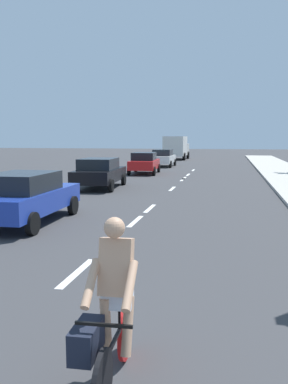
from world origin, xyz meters
TOP-DOWN VIEW (x-y plane):
  - ground_plane at (0.00, 20.00)m, footprint 160.00×160.00m
  - lane_stripe_2 at (0.00, 8.97)m, footprint 0.16×1.80m
  - lane_stripe_3 at (0.00, 14.06)m, footprint 0.16×1.80m
  - lane_stripe_4 at (0.00, 16.48)m, footprint 0.16×1.80m
  - lane_stripe_5 at (0.00, 22.59)m, footprint 0.16×1.80m
  - lane_stripe_6 at (0.00, 27.34)m, footprint 0.16×1.80m
  - lane_stripe_7 at (0.00, 28.27)m, footprint 0.16×1.80m
  - lane_stripe_8 at (0.00, 30.86)m, footprint 0.16×1.80m
  - lane_stripe_9 at (0.00, 35.12)m, footprint 0.16×1.80m
  - cyclist at (1.69, 5.57)m, footprint 0.64×1.71m
  - parked_car_blue at (-3.29, 13.14)m, footprint 2.17×4.59m
  - parked_car_black at (-3.78, 22.09)m, footprint 2.32×4.69m
  - parked_car_red at (-3.23, 30.99)m, footprint 2.17×4.36m
  - parked_car_white at (-3.09, 38.76)m, footprint 1.98×4.26m
  - delivery_truck at (-3.52, 51.48)m, footprint 2.76×6.28m

SIDE VIEW (x-z plane):
  - ground_plane at x=0.00m, z-range 0.00..0.00m
  - lane_stripe_2 at x=0.00m, z-range 0.00..0.01m
  - lane_stripe_3 at x=0.00m, z-range 0.00..0.01m
  - lane_stripe_4 at x=0.00m, z-range 0.00..0.01m
  - lane_stripe_5 at x=0.00m, z-range 0.00..0.01m
  - lane_stripe_6 at x=0.00m, z-range 0.00..0.01m
  - lane_stripe_7 at x=0.00m, z-range 0.00..0.01m
  - lane_stripe_8 at x=0.00m, z-range 0.00..0.01m
  - lane_stripe_9 at x=0.00m, z-range 0.00..0.01m
  - cyclist at x=1.69m, z-range -0.08..1.74m
  - parked_car_white at x=-3.09m, z-range 0.05..1.62m
  - parked_car_red at x=-3.23m, z-range 0.05..1.62m
  - parked_car_blue at x=-3.29m, z-range 0.06..1.63m
  - parked_car_black at x=-3.78m, z-range 0.06..1.63m
  - delivery_truck at x=-3.52m, z-range 0.10..2.90m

